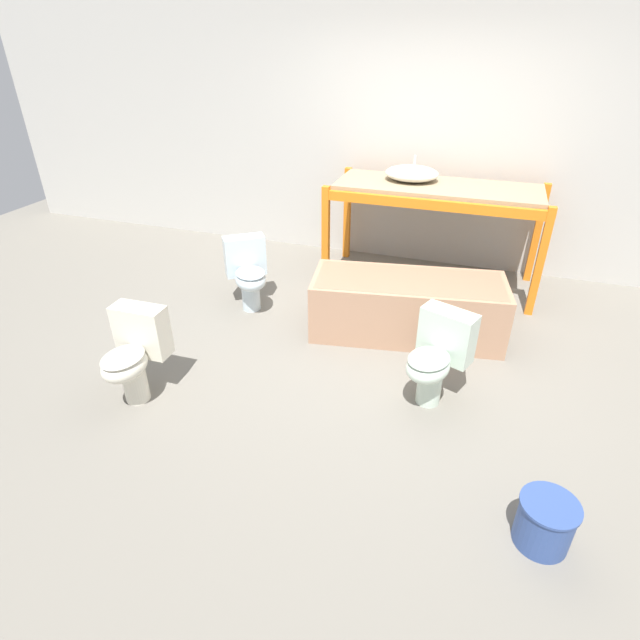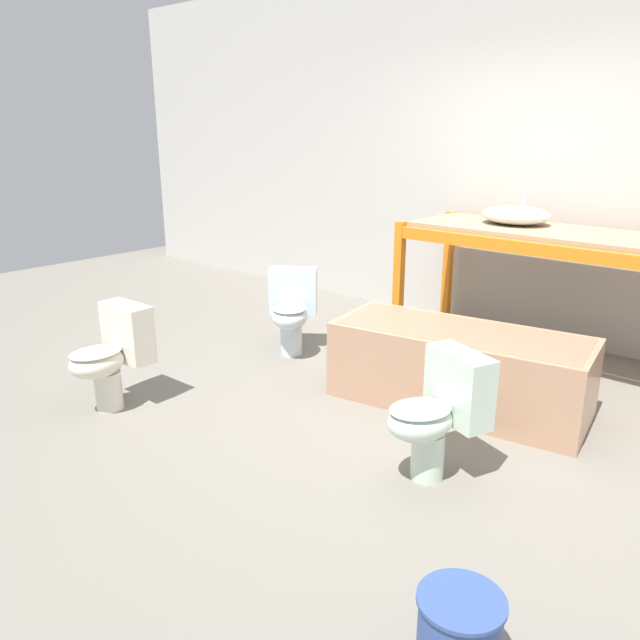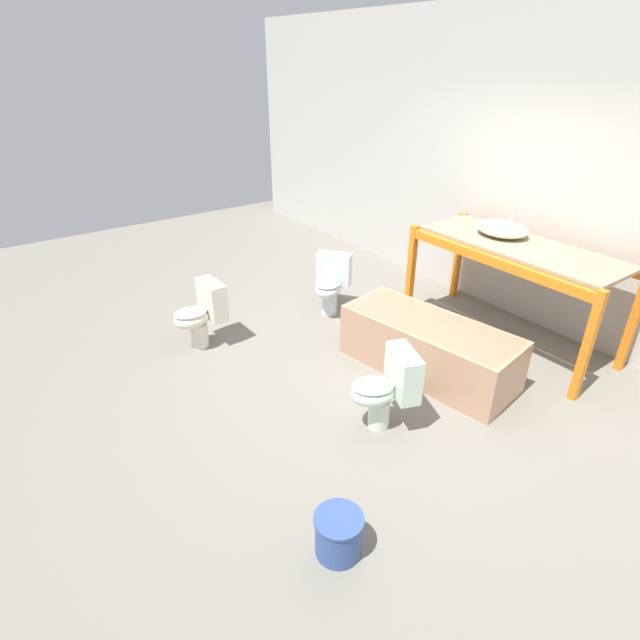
# 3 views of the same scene
# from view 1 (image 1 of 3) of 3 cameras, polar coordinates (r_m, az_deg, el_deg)

# --- Properties ---
(ground_plane) EXTENTS (12.00, 12.00, 0.00)m
(ground_plane) POSITION_cam_1_polar(r_m,az_deg,el_deg) (4.37, 5.90, -2.53)
(ground_plane) COLOR slate
(warehouse_wall_rear) EXTENTS (10.80, 0.08, 3.20)m
(warehouse_wall_rear) POSITION_cam_1_polar(r_m,az_deg,el_deg) (5.70, 11.88, 22.01)
(warehouse_wall_rear) COLOR beige
(warehouse_wall_rear) RESTS_ON ground_plane
(shelving_rack) EXTENTS (2.12, 0.87, 1.04)m
(shelving_rack) POSITION_cam_1_polar(r_m,az_deg,el_deg) (5.22, 13.16, 13.28)
(shelving_rack) COLOR orange
(shelving_rack) RESTS_ON ground_plane
(sink_basin) EXTENTS (0.53, 0.45, 0.22)m
(sink_basin) POSITION_cam_1_polar(r_m,az_deg,el_deg) (5.28, 10.45, 16.16)
(sink_basin) COLOR silver
(sink_basin) RESTS_ON shelving_rack
(bathtub_main) EXTENTS (1.72, 0.91, 0.52)m
(bathtub_main) POSITION_cam_1_polar(r_m,az_deg,el_deg) (4.41, 9.95, 1.94)
(bathtub_main) COLOR tan
(bathtub_main) RESTS_ON ground_plane
(toilet_near) EXTENTS (0.39, 0.51, 0.68)m
(toilet_near) POSITION_cam_1_polar(r_m,az_deg,el_deg) (3.78, -20.51, -3.44)
(toilet_near) COLOR silver
(toilet_near) RESTS_ON ground_plane
(toilet_far) EXTENTS (0.49, 0.59, 0.68)m
(toilet_far) POSITION_cam_1_polar(r_m,az_deg,el_deg) (3.60, 13.19, -3.90)
(toilet_far) COLOR silver
(toilet_far) RESTS_ON ground_plane
(toilet_extra) EXTENTS (0.57, 0.61, 0.68)m
(toilet_extra) POSITION_cam_1_polar(r_m,az_deg,el_deg) (4.80, -8.21, 5.58)
(toilet_extra) COLOR silver
(toilet_extra) RESTS_ON ground_plane
(bucket_white) EXTENTS (0.30, 0.30, 0.29)m
(bucket_white) POSITION_cam_1_polar(r_m,az_deg,el_deg) (3.01, 24.33, -20.27)
(bucket_white) COLOR #334C8C
(bucket_white) RESTS_ON ground_plane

